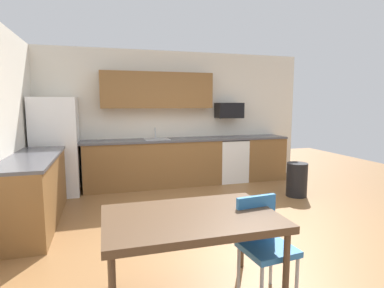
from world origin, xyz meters
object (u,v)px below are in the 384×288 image
Objects in this scene: chair_near_table at (263,239)px; trash_bin at (297,180)px; refrigerator at (56,147)px; microwave at (229,110)px; oven_range at (230,160)px; dining_table at (191,222)px.

trash_bin is (2.01, 2.41, -0.20)m from chair_near_table.
refrigerator reaches higher than microwave.
trash_bin is at bearing 50.09° from chair_near_table.
microwave is at bearing 115.35° from trash_bin.
microwave is at bearing 90.00° from oven_range.
oven_range is (3.40, 0.08, -0.42)m from refrigerator.
refrigerator is 4.34m from trash_bin.
microwave is 4.33m from dining_table.
chair_near_table is at bearing -129.91° from trash_bin.
microwave is at bearing 3.03° from refrigerator.
refrigerator is 3.91m from dining_table.
oven_range is at bearing 70.83° from chair_near_table.
dining_table is 2.33× the size of trash_bin.
microwave is 2.02m from trash_bin.
refrigerator is 3.46m from microwave.
oven_range is at bearing -90.00° from microwave.
trash_bin is at bearing 41.58° from dining_table.
oven_range reaches higher than trash_bin.
oven_range is at bearing 116.94° from trash_bin.
microwave reaches higher than chair_near_table.
refrigerator is 3.43m from oven_range.
chair_near_table is at bearing -108.71° from microwave.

